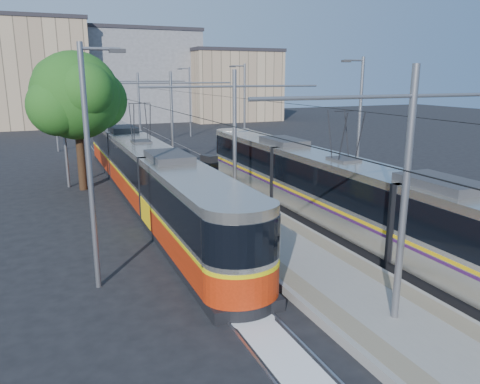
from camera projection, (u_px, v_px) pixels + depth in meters
name	position (u px, v px, depth m)	size (l,w,h in m)	color
ground	(318.00, 274.00, 17.01)	(160.00, 160.00, 0.00)	black
platform	(185.00, 178.00, 32.17)	(4.00, 50.00, 0.30)	gray
tactile_strip_left	(164.00, 178.00, 31.58)	(0.70, 50.00, 0.01)	gray
tactile_strip_right	(205.00, 174.00, 32.68)	(0.70, 50.00, 0.01)	gray
rails	(185.00, 180.00, 32.20)	(8.71, 70.00, 0.03)	gray
track_arrow	(266.00, 335.00, 12.97)	(1.20, 5.00, 0.01)	silver
tram_left	(143.00, 170.00, 27.14)	(2.43, 31.07, 5.50)	black
tram_right	(342.00, 191.00, 21.38)	(2.43, 28.32, 5.50)	black
catenary	(196.00, 117.00, 28.57)	(9.20, 70.00, 7.00)	slate
street_lamps	(168.00, 115.00, 34.76)	(15.18, 38.22, 8.00)	slate
shelter	(209.00, 173.00, 27.38)	(0.90, 1.14, 2.22)	black
tree	(82.00, 97.00, 28.55)	(5.83, 5.39, 8.48)	#382314
building_left	(26.00, 73.00, 65.04)	(16.32, 12.24, 14.73)	tan
building_centre	(136.00, 76.00, 74.77)	(18.36, 14.28, 14.03)	gray
building_right	(231.00, 85.00, 75.07)	(14.28, 10.20, 11.09)	tan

